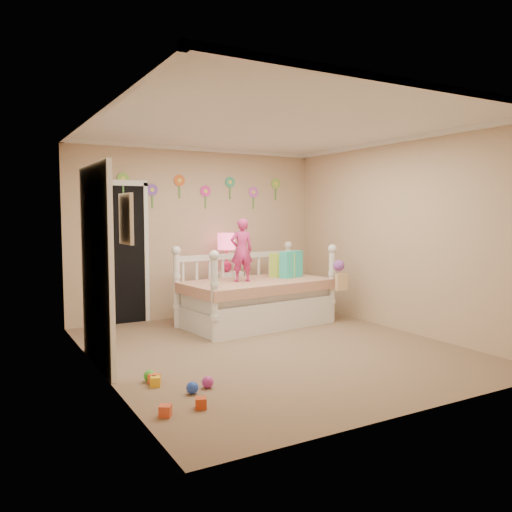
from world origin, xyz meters
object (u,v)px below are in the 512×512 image
child (242,250)px  table_lamp (226,246)px  nightstand (227,294)px  daybed (256,285)px

child → table_lamp: 0.76m
nightstand → table_lamp: table_lamp is taller
child → nightstand: 1.06m
child → nightstand: (0.13, 0.75, -0.73)m
daybed → child: (-0.25, -0.03, 0.50)m
daybed → child: child is taller
table_lamp → child: bearing=-99.9°
table_lamp → daybed: bearing=-80.7°
daybed → table_lamp: 0.89m
nightstand → table_lamp: size_ratio=1.18×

